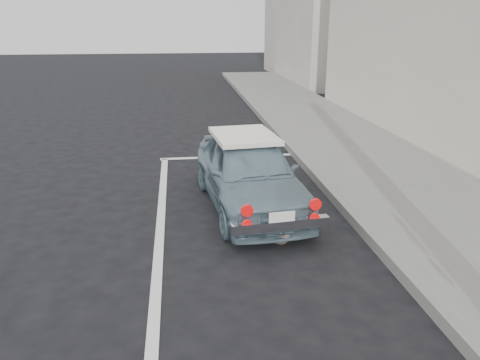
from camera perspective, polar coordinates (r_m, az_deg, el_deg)
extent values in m
cube|color=slate|center=(6.88, 26.72, -6.36)|extent=(2.80, 40.00, 0.15)
cube|color=silver|center=(10.03, -1.12, 2.88)|extent=(3.00, 0.12, 0.01)
cube|color=silver|center=(6.69, -9.71, -5.86)|extent=(0.12, 7.00, 0.01)
imported|color=slate|center=(7.19, 1.11, 0.95)|extent=(1.63, 3.39, 1.12)
cube|color=white|center=(7.36, 0.50, 5.34)|extent=(1.04, 1.33, 0.07)
cube|color=silver|center=(5.83, 4.96, -5.43)|extent=(1.26, 0.24, 0.12)
cube|color=white|center=(5.75, 5.13, -4.70)|extent=(0.33, 0.05, 0.17)
cylinder|color=red|center=(5.59, 0.87, -3.75)|extent=(0.15, 0.05, 0.15)
cylinder|color=red|center=(5.85, 9.18, -2.96)|extent=(0.15, 0.05, 0.15)
cylinder|color=red|center=(5.67, 0.86, -5.43)|extent=(0.12, 0.05, 0.12)
cylinder|color=red|center=(5.92, 9.09, -4.57)|extent=(0.12, 0.05, 0.12)
ellipsoid|color=brown|center=(6.17, 4.70, -6.64)|extent=(0.33, 0.42, 0.22)
sphere|color=brown|center=(6.02, 5.50, -6.59)|extent=(0.14, 0.14, 0.14)
cone|color=brown|center=(5.97, 5.21, -6.05)|extent=(0.05, 0.05, 0.05)
cone|color=brown|center=(6.01, 5.83, -5.91)|extent=(0.05, 0.05, 0.05)
cylinder|color=brown|center=(6.37, 4.27, -6.53)|extent=(0.18, 0.20, 0.03)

